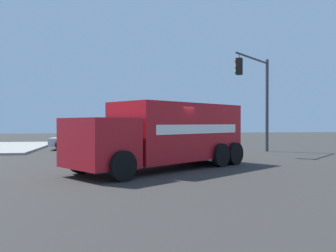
# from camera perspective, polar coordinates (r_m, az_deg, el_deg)

# --- Properties ---
(ground_plane) EXTENTS (100.00, 100.00, 0.00)m
(ground_plane) POSITION_cam_1_polar(r_m,az_deg,el_deg) (14.44, -1.22, -6.97)
(ground_plane) COLOR #33302D
(delivery_truck) EXTENTS (6.69, 7.84, 2.68)m
(delivery_truck) POSITION_cam_1_polar(r_m,az_deg,el_deg) (14.26, -0.30, -1.36)
(delivery_truck) COLOR #AD141E
(delivery_truck) RESTS_ON ground
(traffic_light_primary) EXTENTS (3.19, 3.39, 6.05)m
(traffic_light_primary) POSITION_cam_1_polar(r_m,az_deg,el_deg) (22.61, 14.57, 5.87)
(traffic_light_primary) COLOR #38383D
(traffic_light_primary) RESTS_ON ground
(pickup_silver) EXTENTS (2.36, 5.25, 1.38)m
(pickup_silver) POSITION_cam_1_polar(r_m,az_deg,el_deg) (25.23, -12.77, -2.11)
(pickup_silver) COLOR #B7BABF
(pickup_silver) RESTS_ON ground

